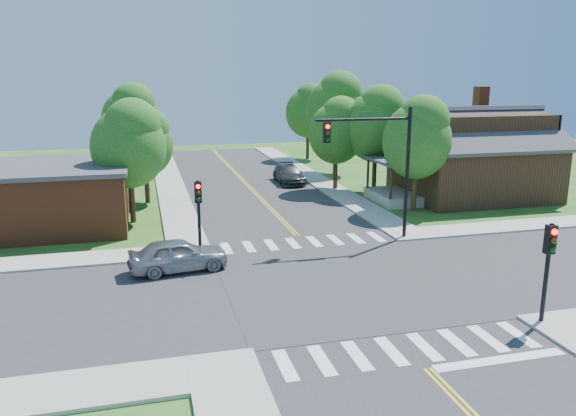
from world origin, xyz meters
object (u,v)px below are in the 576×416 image
object	(u,v)px
house_ne	(473,152)
car_dgrey	(289,175)
signal_pole_nw	(199,203)
signal_mast_ne	(379,153)
signal_pole_se	(549,255)
car_silver	(178,255)

from	to	relation	value
house_ne	car_dgrey	world-z (taller)	house_ne
signal_pole_nw	house_ne	size ratio (longest dim) A/B	0.29
signal_mast_ne	house_ne	xyz separation A→B (m)	(11.19, 8.65, -1.52)
car_dgrey	signal_mast_ne	bearing A→B (deg)	-86.67
signal_pole_se	car_dgrey	distance (m)	28.45
signal_pole_nw	signal_mast_ne	bearing A→B (deg)	0.07
signal_pole_se	car_dgrey	world-z (taller)	signal_pole_se
house_ne	car_dgrey	xyz separation A→B (m)	(-11.61, 8.45, -2.61)
signal_mast_ne	house_ne	world-z (taller)	signal_mast_ne
signal_pole_se	signal_pole_nw	bearing A→B (deg)	135.00
car_silver	signal_pole_nw	bearing A→B (deg)	-36.66
signal_mast_ne	signal_pole_se	xyz separation A→B (m)	(1.69, -11.21, -2.19)
signal_mast_ne	signal_pole_nw	distance (m)	9.76
car_dgrey	car_silver	bearing A→B (deg)	-116.22
signal_mast_ne	signal_pole_nw	xyz separation A→B (m)	(-9.51, -0.01, -2.19)
signal_pole_se	car_dgrey	size ratio (longest dim) A/B	0.75
house_ne	car_dgrey	distance (m)	14.59
signal_mast_ne	car_silver	size ratio (longest dim) A/B	1.54
signal_mast_ne	house_ne	distance (m)	14.23
car_silver	car_dgrey	xyz separation A→B (m)	(10.32, 19.27, -0.04)
signal_pole_nw	car_dgrey	distance (m)	19.48
signal_mast_ne	signal_pole_se	size ratio (longest dim) A/B	1.89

